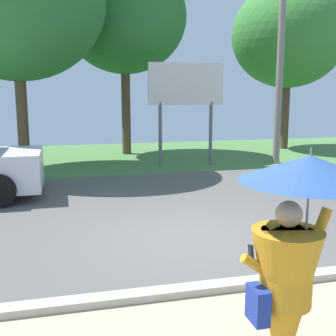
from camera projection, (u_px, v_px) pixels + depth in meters
The scene contains 6 objects.
ground_plane at pixel (157, 200), 10.40m from camera, with size 40.00×22.00×0.20m.
monk_pedestrian at pixel (292, 262), 3.57m from camera, with size 1.15×1.15×2.13m.
utility_pole at pixel (281, 45), 14.71m from camera, with size 1.80×0.24×7.91m.
roadside_billboard at pixel (186, 92), 14.41m from camera, with size 2.60×0.12×3.50m.
tree_left_far at pixel (124, 17), 16.76m from camera, with size 4.88×4.88×7.66m.
tree_center_back at pixel (289, 36), 18.51m from camera, with size 4.93×4.93×7.18m.
Camera 1 is at (-2.17, -6.92, 2.58)m, focal length 45.71 mm.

